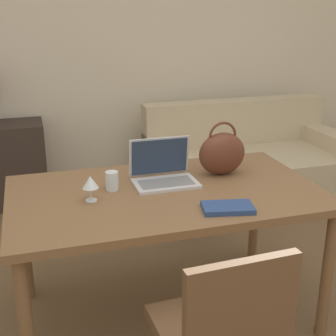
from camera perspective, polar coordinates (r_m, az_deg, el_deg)
The scene contains 9 objects.
wall_back at distance 4.32m, azimuth -7.69°, elevation 15.29°, with size 10.00×0.06×2.70m.
dining_table at distance 2.41m, azimuth -0.25°, elevation -4.43°, with size 1.57×0.91×0.74m.
chair at distance 1.87m, azimuth 6.70°, elevation -19.06°, with size 0.46×0.46×0.84m.
couch at distance 4.20m, azimuth 9.74°, elevation 0.13°, with size 1.73×0.93×0.82m.
laptop at distance 2.48m, azimuth -0.64°, elevation -0.31°, with size 0.33×0.25×0.23m.
drinking_glass at distance 2.39m, azimuth -6.85°, elevation -1.56°, with size 0.07×0.07×0.10m.
wine_glass at distance 2.25m, azimuth -9.44°, elevation -1.82°, with size 0.08×0.08×0.13m.
handbag at distance 2.58m, azimuth 6.60°, elevation 1.82°, with size 0.26×0.15×0.30m.
book at distance 2.17m, azimuth 7.29°, elevation -4.82°, with size 0.26×0.18×0.02m.
Camera 1 is at (-0.71, -1.53, 1.63)m, focal length 50.00 mm.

